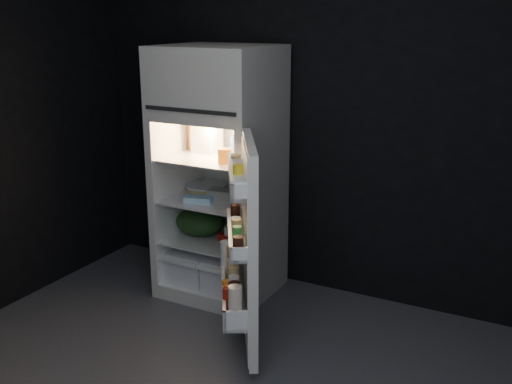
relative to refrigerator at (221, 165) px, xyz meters
The scene contains 16 objects.
wall_back 0.97m from the refrigerator, 25.40° to the left, with size 4.00×0.00×2.70m, color black.
refrigerator is the anchor object (origin of this frame).
fridge_door 0.94m from the refrigerator, 50.68° to the right, with size 0.54×0.71×1.22m.
milk_jug 0.24m from the refrigerator, 165.59° to the left, with size 0.17×0.17×0.24m, color white.
mayo_jar 0.20m from the refrigerator, ahead, with size 0.11×0.11×0.14m, color #1E3FA5.
jam_jar 0.24m from the refrigerator, 16.20° to the right, with size 0.10×0.10×0.13m, color black.
amber_bottle 0.33m from the refrigerator, 167.19° to the left, with size 0.07×0.07×0.22m, color #B45C1C.
small_carton 0.28m from the refrigerator, 53.04° to the right, with size 0.08×0.06×0.10m, color orange.
egg_carton 0.23m from the refrigerator, 26.86° to the right, with size 0.32×0.12×0.07m, color gray.
pie 0.27m from the refrigerator, 162.10° to the left, with size 0.28×0.28×0.04m, color tan.
flat_package 0.30m from the refrigerator, 106.13° to the right, with size 0.19×0.10×0.04m, color #94C4E5.
wrapped_pkg 0.33m from the refrigerator, 35.89° to the left, with size 0.13×0.11×0.05m, color beige.
produce_bag 0.46m from the refrigerator, 156.10° to the right, with size 0.37×0.31×0.20m, color #193815.
yogurt_tray 0.54m from the refrigerator, 27.19° to the right, with size 0.26×0.14×0.05m, color #9F190D.
small_can_red 0.53m from the refrigerator, 43.64° to the left, with size 0.07×0.07×0.09m, color #9F190D.
small_can_silver 0.56m from the refrigerator, 13.15° to the left, with size 0.07×0.07×0.09m, color silver.
Camera 1 is at (1.34, -2.20, 1.98)m, focal length 42.00 mm.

